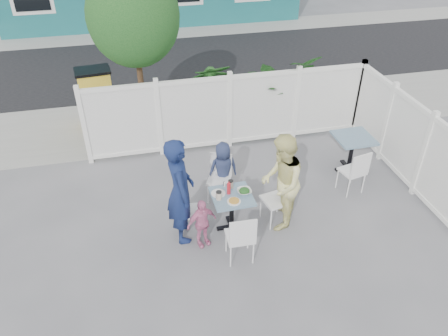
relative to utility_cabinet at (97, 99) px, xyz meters
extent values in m
plane|color=slate|center=(2.59, -4.00, -0.65)|extent=(80.00, 80.00, 0.00)
cube|color=gray|center=(2.59, -0.20, -0.64)|extent=(24.00, 2.60, 0.01)
cube|color=black|center=(2.59, 3.50, -0.64)|extent=(24.00, 5.00, 0.01)
cube|color=gray|center=(2.59, 6.60, -0.64)|extent=(24.00, 1.60, 0.01)
cube|color=white|center=(2.69, -1.60, 0.17)|extent=(5.80, 0.04, 1.40)
cube|color=white|center=(2.69, -1.60, 0.91)|extent=(5.86, 0.08, 0.08)
cube|color=white|center=(2.69, -1.60, -0.59)|extent=(5.86, 0.08, 0.12)
cube|color=white|center=(5.59, -3.40, 0.17)|extent=(0.04, 3.60, 1.40)
cube|color=white|center=(5.59, -3.40, 0.91)|extent=(0.08, 3.66, 0.08)
cube|color=white|center=(5.59, -3.40, -0.59)|extent=(0.08, 3.66, 0.12)
cylinder|color=#382316|center=(0.99, -0.70, 0.55)|extent=(0.12, 0.12, 2.40)
ellipsoid|color=#134117|center=(0.99, -0.70, 1.95)|extent=(1.80, 1.62, 1.98)
cube|color=gold|center=(0.00, 0.00, 0.00)|extent=(0.75, 0.57, 1.29)
imported|color=#134117|center=(2.52, -0.90, 0.17)|extent=(0.94, 0.94, 1.63)
imported|color=#134117|center=(3.95, -1.00, 0.23)|extent=(1.91, 1.78, 1.75)
cube|color=slate|center=(2.11, -4.15, 0.01)|extent=(0.66, 0.66, 0.04)
cylinder|color=black|center=(2.11, -4.15, -0.32)|extent=(0.07, 0.07, 0.62)
cube|color=black|center=(2.11, -4.15, -0.63)|extent=(0.50, 0.09, 0.04)
cube|color=black|center=(2.11, -4.15, -0.63)|extent=(0.09, 0.50, 0.04)
cube|color=slate|center=(4.80, -3.01, 0.07)|extent=(0.70, 0.70, 0.04)
cylinder|color=black|center=(4.80, -3.01, -0.29)|extent=(0.08, 0.08, 0.68)
cube|color=black|center=(4.80, -3.01, -0.63)|extent=(0.55, 0.08, 0.04)
cube|color=black|center=(4.80, -3.01, -0.63)|extent=(0.08, 0.55, 0.04)
cube|color=white|center=(1.43, -4.08, -0.24)|extent=(0.41, 0.43, 0.04)
cube|color=white|center=(1.26, -4.05, -0.01)|extent=(0.08, 0.38, 0.41)
cylinder|color=white|center=(1.61, -3.94, -0.44)|extent=(0.02, 0.02, 0.41)
cylinder|color=white|center=(1.56, -4.26, -0.44)|extent=(0.02, 0.02, 0.41)
cylinder|color=white|center=(1.30, -3.89, -0.44)|extent=(0.02, 0.02, 0.41)
cylinder|color=white|center=(1.25, -4.22, -0.44)|extent=(0.02, 0.02, 0.41)
cube|color=white|center=(2.85, -4.15, -0.20)|extent=(0.47, 0.48, 0.04)
cube|color=white|center=(3.04, -4.11, 0.04)|extent=(0.11, 0.41, 0.44)
cylinder|color=white|center=(2.72, -4.36, -0.43)|extent=(0.02, 0.02, 0.44)
cylinder|color=white|center=(2.65, -4.01, -0.43)|extent=(0.02, 0.02, 0.44)
cylinder|color=white|center=(3.05, -4.29, -0.43)|extent=(0.02, 0.02, 0.44)
cylinder|color=white|center=(2.98, -3.94, -0.43)|extent=(0.02, 0.02, 0.44)
cube|color=white|center=(2.08, -3.36, -0.22)|extent=(0.51, 0.50, 0.04)
cube|color=white|center=(2.15, -3.20, 0.01)|extent=(0.37, 0.18, 0.42)
cylinder|color=white|center=(2.17, -3.58, -0.44)|extent=(0.02, 0.02, 0.42)
cylinder|color=white|center=(1.86, -3.44, -0.44)|extent=(0.02, 0.02, 0.42)
cylinder|color=white|center=(2.30, -3.28, -0.44)|extent=(0.02, 0.02, 0.42)
cylinder|color=white|center=(1.99, -3.15, -0.44)|extent=(0.02, 0.02, 0.42)
cube|color=white|center=(2.07, -4.84, -0.21)|extent=(0.41, 0.40, 0.04)
cube|color=white|center=(2.06, -5.02, 0.03)|extent=(0.40, 0.04, 0.43)
cylinder|color=white|center=(1.90, -4.67, -0.43)|extent=(0.02, 0.02, 0.43)
cylinder|color=white|center=(2.24, -4.68, -0.43)|extent=(0.02, 0.02, 0.43)
cylinder|color=white|center=(1.89, -4.99, -0.43)|extent=(0.02, 0.02, 0.43)
cylinder|color=white|center=(2.23, -5.00, -0.43)|extent=(0.02, 0.02, 0.43)
cube|color=white|center=(4.48, -3.66, -0.22)|extent=(0.47, 0.46, 0.04)
cube|color=white|center=(4.52, -3.83, 0.02)|extent=(0.40, 0.11, 0.43)
cylinder|color=white|center=(4.28, -3.53, -0.43)|extent=(0.02, 0.02, 0.43)
cylinder|color=white|center=(4.62, -3.46, -0.43)|extent=(0.02, 0.02, 0.43)
cylinder|color=white|center=(4.35, -3.85, -0.43)|extent=(0.02, 0.02, 0.43)
cylinder|color=white|center=(4.69, -3.78, -0.43)|extent=(0.02, 0.02, 0.43)
imported|color=#14214F|center=(1.30, -4.15, 0.26)|extent=(0.43, 0.66, 1.81)
imported|color=#E8DD47|center=(2.90, -4.21, 0.19)|extent=(0.89, 0.99, 1.67)
imported|color=navy|center=(2.18, -3.23, -0.11)|extent=(0.54, 0.36, 1.08)
imported|color=pink|center=(1.57, -4.42, -0.21)|extent=(0.55, 0.37, 0.87)
cylinder|color=white|center=(2.11, -4.32, 0.04)|extent=(0.22, 0.22, 0.01)
cylinder|color=white|center=(1.91, -4.06, 0.04)|extent=(0.23, 0.23, 0.02)
imported|color=white|center=(2.32, -4.13, 0.06)|extent=(0.23, 0.23, 0.06)
cylinder|color=beige|center=(1.89, -4.20, 0.09)|extent=(0.09, 0.09, 0.13)
cylinder|color=beige|center=(2.14, -3.95, 0.09)|extent=(0.08, 0.08, 0.13)
cylinder|color=red|center=(2.07, -4.09, 0.13)|extent=(0.06, 0.06, 0.19)
cylinder|color=white|center=(2.05, -3.89, 0.07)|extent=(0.03, 0.03, 0.07)
cylinder|color=black|center=(2.05, -3.87, 0.07)|extent=(0.03, 0.03, 0.07)
camera|label=1|loc=(0.75, -9.43, 4.31)|focal=35.00mm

